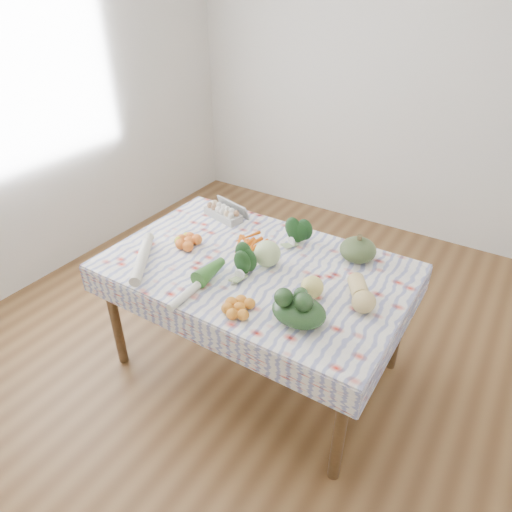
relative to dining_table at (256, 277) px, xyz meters
The scene contains 17 objects.
ground 0.68m from the dining_table, ahead, with size 4.50×4.50×0.00m, color brown.
wall_back 2.36m from the dining_table, 90.00° to the left, with size 4.00×0.04×2.80m, color silver.
dining_table is the anchor object (origin of this frame).
tablecloth 0.08m from the dining_table, ahead, with size 1.66×1.06×0.01m, color white.
egg_carton 0.61m from the dining_table, 143.74° to the left, with size 0.28×0.11×0.07m, color #ABABA6.
carrot_bunch 0.19m from the dining_table, 139.74° to the left, with size 0.22×0.20×0.04m, color orange.
kale_bunch 0.36m from the dining_table, 74.22° to the left, with size 0.15×0.13×0.13m, color #143815.
kabocha_squash 0.59m from the dining_table, 37.59° to the left, with size 0.20×0.20×0.13m, color #42552D.
cabbage 0.17m from the dining_table, 30.99° to the left, with size 0.15×0.15×0.15m, color #B7CF86.
butternut_squash 0.63m from the dining_table, ahead, with size 0.12×0.25×0.12m, color tan.
orange_cluster 0.46m from the dining_table, behind, with size 0.20×0.20×0.07m, color orange.
broccoli 0.18m from the dining_table, 87.51° to the right, with size 0.14×0.14×0.10m, color #1C431A.
mandarin_cluster 0.43m from the dining_table, 68.70° to the right, with size 0.20×0.20×0.06m, color orange.
grapefruit 0.42m from the dining_table, 13.30° to the right, with size 0.12×0.12×0.12m, color #E3D469.
spinach_bag 0.53m from the dining_table, 34.94° to the right, with size 0.26×0.21×0.12m, color black.
daikon 0.64m from the dining_table, 147.00° to the right, with size 0.06×0.06×0.43m, color beige.
leek 0.39m from the dining_table, 110.90° to the right, with size 0.05×0.05×0.43m, color silver.
Camera 1 is at (1.13, -1.78, 2.17)m, focal length 32.00 mm.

